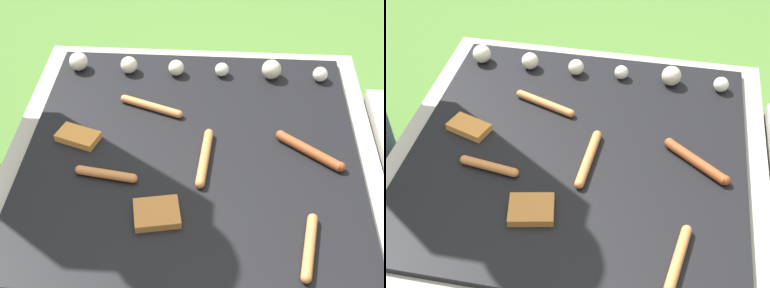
# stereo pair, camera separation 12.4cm
# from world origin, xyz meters

# --- Properties ---
(ground_plane) EXTENTS (14.00, 14.00, 0.00)m
(ground_plane) POSITION_xyz_m (0.00, 0.00, 0.00)
(ground_plane) COLOR #47702D
(grill) EXTENTS (0.97, 0.97, 0.37)m
(grill) POSITION_xyz_m (0.00, 0.00, 0.18)
(grill) COLOR #9E998E
(grill) RESTS_ON ground_plane
(sausage_front_center) EXTENTS (0.17, 0.13, 0.03)m
(sausage_front_center) POSITION_xyz_m (0.30, 0.00, 0.38)
(sausage_front_center) COLOR #93421E
(sausage_front_center) RESTS_ON grill
(sausage_back_right) EXTENTS (0.16, 0.04, 0.02)m
(sausage_back_right) POSITION_xyz_m (-0.20, -0.11, 0.38)
(sausage_back_right) COLOR #C6753D
(sausage_back_right) RESTS_ON grill
(sausage_back_center) EXTENTS (0.18, 0.08, 0.02)m
(sausage_back_center) POSITION_xyz_m (-0.12, 0.16, 0.38)
(sausage_back_center) COLOR #C6753D
(sausage_back_center) RESTS_ON grill
(sausage_front_right) EXTENTS (0.04, 0.20, 0.02)m
(sausage_front_right) POSITION_xyz_m (0.03, -0.04, 0.38)
(sausage_front_right) COLOR #C6753D
(sausage_front_right) RESTS_ON grill
(sausage_front_left) EXTENTS (0.05, 0.18, 0.02)m
(sausage_front_left) POSITION_xyz_m (0.27, -0.30, 0.38)
(sausage_front_left) COLOR #C6753D
(sausage_front_left) RESTS_ON grill
(bread_slice_center) EXTENTS (0.12, 0.10, 0.02)m
(bread_slice_center) POSITION_xyz_m (-0.07, -0.22, 0.38)
(bread_slice_center) COLOR #B27033
(bread_slice_center) RESTS_ON grill
(bread_slice_left) EXTENTS (0.12, 0.09, 0.02)m
(bread_slice_left) POSITION_xyz_m (-0.30, 0.02, 0.38)
(bread_slice_left) COLOR #D18438
(bread_slice_left) RESTS_ON grill
(mushroom_row) EXTENTS (0.78, 0.06, 0.06)m
(mushroom_row) POSITION_xyz_m (-0.03, 0.33, 0.39)
(mushroom_row) COLOR beige
(mushroom_row) RESTS_ON grill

